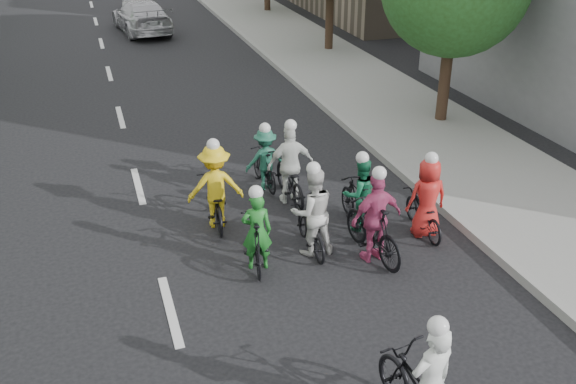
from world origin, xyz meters
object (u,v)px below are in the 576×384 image
cyclist_3 (374,225)px  cyclist_5 (256,238)px  cyclist_6 (312,219)px  cyclist_7 (265,163)px  cyclist_4 (425,206)px  cyclist_1 (359,199)px  cyclist_8 (290,173)px  follow_car_lead (142,16)px  cyclist_2 (215,193)px

cyclist_3 → cyclist_5: cyclist_3 is taller
cyclist_5 → cyclist_6: 1.14m
cyclist_7 → cyclist_4: bearing=125.3°
cyclist_1 → cyclist_4: size_ratio=0.94×
cyclist_6 → cyclist_7: cyclist_6 is taller
cyclist_1 → cyclist_3: size_ratio=0.88×
cyclist_6 → cyclist_8: bearing=-95.7°
cyclist_1 → cyclist_8: cyclist_8 is taller
cyclist_6 → cyclist_5: bearing=9.6°
cyclist_8 → follow_car_lead: (-1.15, 18.47, 0.07)m
cyclist_2 → cyclist_6: cyclist_2 is taller
cyclist_6 → cyclist_4: bearing=-179.5°
cyclist_3 → follow_car_lead: bearing=-92.8°
cyclist_6 → cyclist_2: bearing=-45.8°
cyclist_4 → cyclist_6: (-2.35, 0.04, 0.06)m
cyclist_6 → follow_car_lead: (-0.88, 20.65, 0.04)m
cyclist_4 → cyclist_8: (-2.08, 2.22, 0.03)m
cyclist_2 → follow_car_lead: (0.61, 19.04, 0.02)m
cyclist_1 → cyclist_8: bearing=-59.0°
cyclist_8 → cyclist_4: bearing=134.0°
cyclist_2 → cyclist_5: bearing=106.5°
cyclist_1 → cyclist_8: size_ratio=0.88×
cyclist_8 → cyclist_7: bearing=-67.3°
cyclist_3 → cyclist_7: cyclist_3 is taller
cyclist_5 → follow_car_lead: bearing=-80.8°
cyclist_7 → cyclist_2: bearing=40.7°
cyclist_3 → follow_car_lead: size_ratio=0.38×
cyclist_1 → cyclist_6: cyclist_6 is taller
cyclist_4 → cyclist_5: cyclist_4 is taller
cyclist_6 → follow_car_lead: 20.66m
cyclist_3 → cyclist_8: (-0.74, 2.74, -0.04)m
cyclist_7 → follow_car_lead: bearing=-90.6°
cyclist_2 → cyclist_5: (0.36, -1.77, -0.12)m
cyclist_1 → cyclist_6: bearing=26.1°
cyclist_7 → follow_car_lead: size_ratio=0.32×
cyclist_5 → cyclist_4: bearing=-168.1°
cyclist_4 → cyclist_7: bearing=-47.9°
cyclist_7 → follow_car_lead: cyclist_7 is taller
cyclist_4 → cyclist_5: 3.48m
cyclist_1 → cyclist_2: (-2.71, 1.01, 0.07)m
follow_car_lead → cyclist_7: bearing=86.0°
cyclist_1 → cyclist_4: (1.13, -0.64, -0.01)m
cyclist_3 → cyclist_4: cyclist_3 is taller
cyclist_2 → cyclist_4: cyclist_2 is taller
cyclist_2 → cyclist_4: size_ratio=1.06×
cyclist_3 → cyclist_6: cyclist_3 is taller
cyclist_2 → cyclist_8: cyclist_8 is taller
cyclist_4 → cyclist_6: cyclist_6 is taller
cyclist_3 → cyclist_1: bearing=-107.9°
cyclist_1 → cyclist_5: 2.47m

